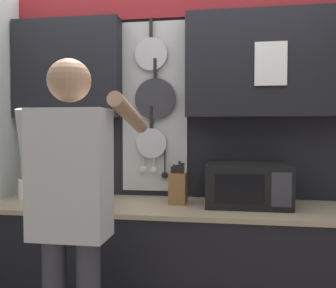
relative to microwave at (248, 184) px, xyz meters
name	(u,v)px	position (x,y,z in m)	size (l,w,h in m)	color
base_cabinet_counter	(170,274)	(-0.50, -0.05, -0.59)	(2.44, 0.64, 0.91)	black
back_wall_unit	(178,115)	(-0.48, 0.23, 0.46)	(3.01, 0.22, 2.40)	black
microwave	(248,184)	(0.00, 0.00, 0.00)	(0.53, 0.37, 0.27)	black
knife_block	(178,187)	(-0.45, 0.00, -0.03)	(0.11, 0.15, 0.29)	brown
utensil_crock	(26,187)	(-1.55, 0.00, -0.05)	(0.10, 0.10, 0.35)	white
person	(71,200)	(-0.90, -0.69, 0.00)	(0.54, 0.68, 1.75)	#383842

